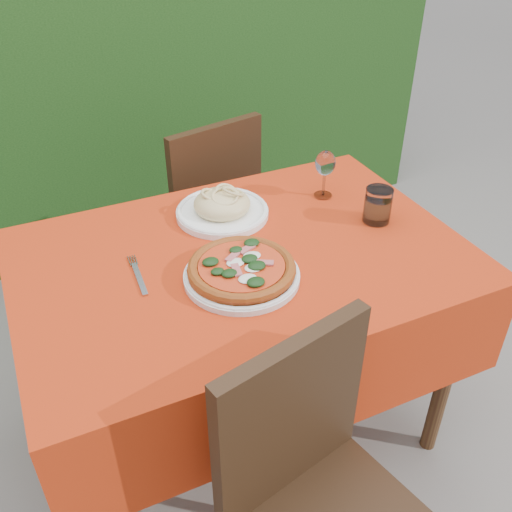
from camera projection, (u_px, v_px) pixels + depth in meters
name	position (u px, v px, depth m)	size (l,w,h in m)	color
ground	(245.00, 425.00, 2.04)	(60.00, 60.00, 0.00)	#635D59
hedge	(108.00, 52.00, 2.66)	(3.20, 0.55, 1.78)	black
dining_table	(243.00, 296.00, 1.70)	(1.26, 0.86, 0.75)	#4B3018
chair_near	(317.00, 491.00, 1.27)	(0.48, 0.48, 0.89)	black
chair_far	(205.00, 206.00, 2.32)	(0.48, 0.48, 0.88)	black
pizza_plate	(242.00, 271.00, 1.50)	(0.33, 0.33, 0.06)	silver
pasta_plate	(222.00, 207.00, 1.77)	(0.29, 0.29, 0.08)	white
water_glass	(378.00, 207.00, 1.73)	(0.08, 0.08, 0.11)	white
wine_glass	(325.00, 165.00, 1.82)	(0.07, 0.07, 0.16)	silver
fork	(140.00, 279.00, 1.51)	(0.03, 0.20, 0.01)	#B0AFB6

